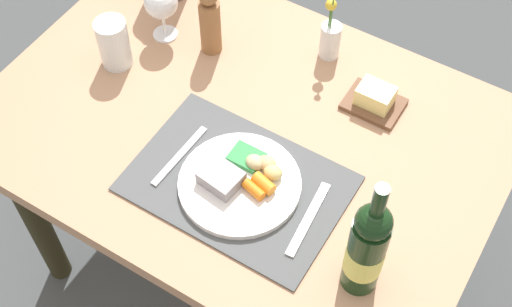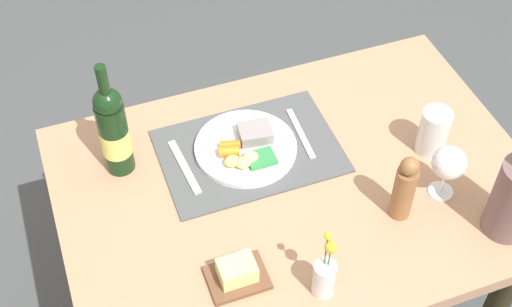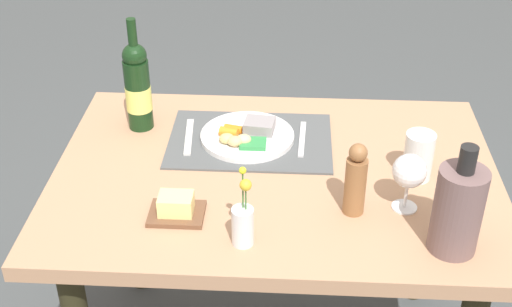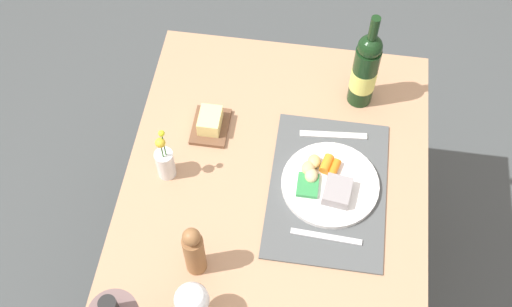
{
  "view_description": "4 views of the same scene",
  "coord_description": "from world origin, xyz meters",
  "views": [
    {
      "loc": [
        0.53,
        -0.81,
        1.95
      ],
      "look_at": [
        0.08,
        -0.08,
        0.74
      ],
      "focal_mm": 49.43,
      "sensor_mm": 36.0,
      "label": 1
    },
    {
      "loc": [
        0.47,
        0.98,
        2.02
      ],
      "look_at": [
        0.08,
        -0.08,
        0.76
      ],
      "focal_mm": 49.26,
      "sensor_mm": 36.0,
      "label": 2
    },
    {
      "loc": [
        -0.03,
        1.48,
        1.71
      ],
      "look_at": [
        0.05,
        -0.01,
        0.75
      ],
      "focal_mm": 48.48,
      "sensor_mm": 36.0,
      "label": 3
    },
    {
      "loc": [
        -0.79,
        -0.07,
        2.2
      ],
      "look_at": [
        0.09,
        0.05,
        0.82
      ],
      "focal_mm": 45.47,
      "sensor_mm": 36.0,
      "label": 4
    }
  ],
  "objects": [
    {
      "name": "fork",
      "position": [
        -0.07,
        -0.15,
        0.71
      ],
      "size": [
        0.02,
        0.18,
        0.0
      ],
      "primitive_type": "cube",
      "rotation": [
        0.0,
        0.0,
        -0.04
      ],
      "color": "silver",
      "rests_on": "placemat"
    },
    {
      "name": "pepper_mill",
      "position": [
        -0.19,
        0.16,
        0.79
      ],
      "size": [
        0.05,
        0.05,
        0.19
      ],
      "color": "#8E5F38",
      "rests_on": "dining_table"
    },
    {
      "name": "flower_vase",
      "position": [
        0.06,
        0.29,
        0.76
      ],
      "size": [
        0.05,
        0.05,
        0.2
      ],
      "color": "silver",
      "rests_on": "dining_table"
    },
    {
      "name": "cooler_bottle",
      "position": [
        -0.4,
        0.28,
        0.81
      ],
      "size": [
        0.11,
        0.11,
        0.26
      ],
      "color": "#6E5554",
      "rests_on": "dining_table"
    },
    {
      "name": "water_tumbler",
      "position": [
        -0.36,
        0.01,
        0.76
      ],
      "size": [
        0.07,
        0.07,
        0.13
      ],
      "color": "silver",
      "rests_on": "dining_table"
    },
    {
      "name": "dinner_plate",
      "position": [
        0.08,
        -0.14,
        0.72
      ],
      "size": [
        0.26,
        0.26,
        0.05
      ],
      "color": "white",
      "rests_on": "placemat"
    },
    {
      "name": "wine_glass",
      "position": [
        -0.31,
        0.14,
        0.81
      ],
      "size": [
        0.08,
        0.08,
        0.15
      ],
      "color": "white",
      "rests_on": "dining_table"
    },
    {
      "name": "knife",
      "position": [
        0.25,
        -0.14,
        0.71
      ],
      "size": [
        0.03,
        0.19,
        0.0
      ],
      "primitive_type": "cube",
      "rotation": [
        0.0,
        0.0,
        0.09
      ],
      "color": "silver",
      "rests_on": "placemat"
    },
    {
      "name": "butter_dish",
      "position": [
        0.23,
        0.2,
        0.73
      ],
      "size": [
        0.13,
        0.1,
        0.06
      ],
      "color": "brown",
      "rests_on": "dining_table"
    },
    {
      "name": "wine_bottle",
      "position": [
        0.39,
        -0.2,
        0.83
      ],
      "size": [
        0.07,
        0.07,
        0.33
      ],
      "color": "black",
      "rests_on": "dining_table"
    },
    {
      "name": "placemat",
      "position": [
        0.08,
        -0.14,
        0.71
      ],
      "size": [
        0.45,
        0.31,
        0.01
      ],
      "primitive_type": "cube",
      "color": "#4D5152",
      "rests_on": "dining_table"
    },
    {
      "name": "dining_table",
      "position": [
        0.0,
        0.0,
        0.61
      ],
      "size": [
        1.15,
        0.81,
        0.7
      ],
      "color": "tan",
      "rests_on": "ground_plane"
    }
  ]
}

